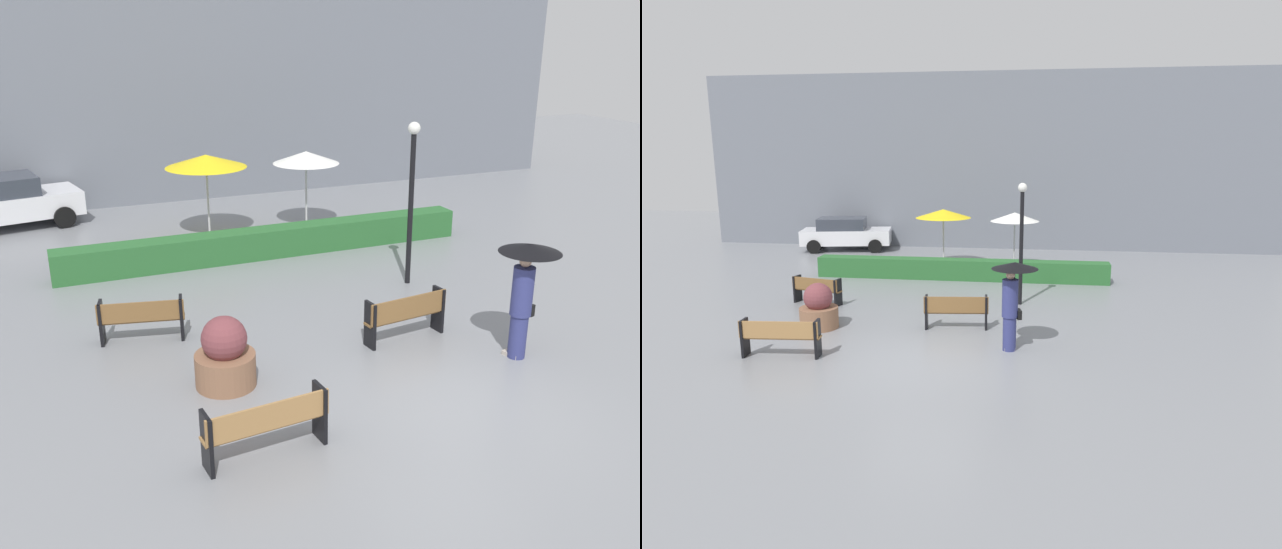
# 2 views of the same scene
# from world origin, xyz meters

# --- Properties ---
(ground_plane) EXTENTS (60.00, 60.00, 0.00)m
(ground_plane) POSITION_xyz_m (0.00, 0.00, 0.00)
(ground_plane) COLOR gray
(bench_far_left) EXTENTS (1.64, 0.71, 0.84)m
(bench_far_left) POSITION_xyz_m (-4.21, 4.36, 0.50)
(bench_far_left) COLOR brown
(bench_far_left) RESTS_ON ground
(bench_near_left) EXTENTS (1.85, 0.53, 0.89)m
(bench_near_left) POSITION_xyz_m (-3.24, -0.16, 0.53)
(bench_near_left) COLOR #9E7242
(bench_near_left) RESTS_ON ground
(bench_mid_center) EXTENTS (1.74, 0.52, 0.91)m
(bench_mid_center) POSITION_xyz_m (0.47, 2.45, 0.54)
(bench_mid_center) COLOR brown
(bench_mid_center) RESTS_ON ground
(pedestrian_with_umbrella) EXTENTS (1.10, 1.10, 2.15)m
(pedestrian_with_umbrella) POSITION_xyz_m (2.02, 1.02, 1.45)
(pedestrian_with_umbrella) COLOR navy
(pedestrian_with_umbrella) RESTS_ON ground
(planter_pot) EXTENTS (1.03, 1.03, 1.24)m
(planter_pot) POSITION_xyz_m (-3.21, 2.06, 0.53)
(planter_pot) COLOR brown
(planter_pot) RESTS_ON ground
(lamp_post) EXTENTS (0.28, 0.28, 3.75)m
(lamp_post) POSITION_xyz_m (2.09, 5.19, 2.31)
(lamp_post) COLOR black
(lamp_post) RESTS_ON ground
(patio_umbrella_yellow) EXTENTS (2.27, 2.27, 2.38)m
(patio_umbrella_yellow) POSITION_xyz_m (-1.27, 10.68, 2.20)
(patio_umbrella_yellow) COLOR silver
(patio_umbrella_yellow) RESTS_ON ground
(patio_umbrella_white) EXTENTS (1.95, 1.95, 2.31)m
(patio_umbrella_white) POSITION_xyz_m (1.66, 10.50, 2.13)
(patio_umbrella_white) COLOR silver
(patio_umbrella_white) RESTS_ON ground
(hedge_strip) EXTENTS (10.86, 0.70, 0.75)m
(hedge_strip) POSITION_xyz_m (-0.24, 8.40, 0.38)
(hedge_strip) COLOR #28602D
(hedge_strip) RESTS_ON ground
(building_facade) EXTENTS (28.00, 1.20, 8.37)m
(building_facade) POSITION_xyz_m (0.00, 16.00, 4.18)
(building_facade) COLOR slate
(building_facade) RESTS_ON ground
(parked_car) EXTENTS (4.46, 2.61, 1.57)m
(parked_car) POSITION_xyz_m (-6.64, 13.98, 0.82)
(parked_car) COLOR silver
(parked_car) RESTS_ON ground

